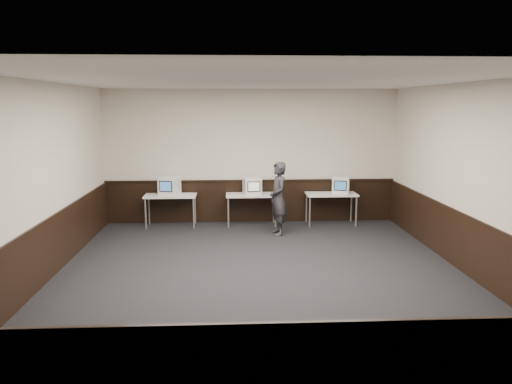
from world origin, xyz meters
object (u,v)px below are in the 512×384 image
desk_left (171,198)px  desk_center (252,197)px  emac_left (169,186)px  person (278,199)px  emac_right (341,185)px  emac_center (252,186)px  desk_right (331,196)px

desk_left → desk_center: (1.90, 0.00, 0.00)m
emac_left → person: size_ratio=0.34×
desk_left → emac_right: (4.03, 0.01, 0.27)m
desk_left → desk_center: same height
emac_center → person: size_ratio=0.29×
emac_center → emac_left: bearing=169.9°
emac_left → emac_center: (1.93, -0.06, -0.01)m
emac_left → emac_right: (4.05, -0.02, -0.02)m
desk_center → emac_center: size_ratio=2.54×
desk_left → emac_left: (-0.02, 0.03, 0.28)m
desk_center → desk_right: size_ratio=1.00×
desk_left → desk_right: size_ratio=1.00×
desk_center → person: size_ratio=0.75×
emac_left → emac_center: size_ratio=1.14×
desk_left → person: size_ratio=0.75×
emac_right → desk_center: bearing=-162.6°
desk_center → desk_right: same height
emac_right → person: person is taller
desk_left → person: bearing=-20.2°
desk_left → emac_left: 0.28m
desk_center → emac_right: bearing=0.2°
desk_left → desk_right: same height
desk_right → person: person is taller
desk_right → desk_left: bearing=180.0°
desk_right → emac_center: bearing=-179.0°
emac_left → emac_right: size_ratio=1.06×
desk_center → emac_left: 1.94m
desk_left → emac_center: 1.93m
desk_right → emac_left: bearing=179.6°
desk_right → emac_center: 1.91m
desk_left → person: 2.61m
desk_center → desk_right: bearing=0.0°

